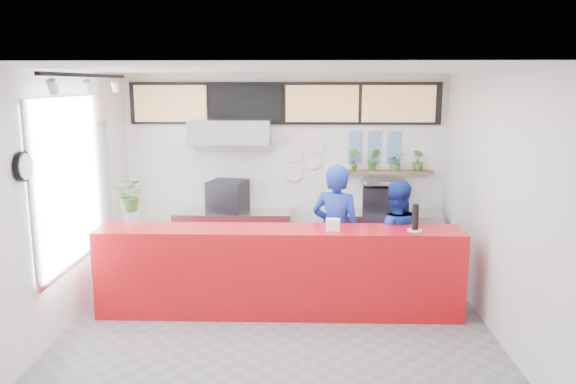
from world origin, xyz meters
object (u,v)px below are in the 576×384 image
at_px(panini_oven, 228,196).
at_px(staff_right, 395,242).
at_px(pepper_mill, 415,217).
at_px(service_counter, 279,271).
at_px(staff_center, 336,233).
at_px(espresso_machine, 384,199).

bearing_deg(panini_oven, staff_right, -15.21).
bearing_deg(pepper_mill, service_counter, 178.08).
bearing_deg(staff_right, staff_center, -0.65).
relative_size(service_counter, pepper_mill, 14.47).
distance_m(panini_oven, staff_center, 2.09).
relative_size(espresso_machine, staff_center, 0.34).
bearing_deg(panini_oven, staff_center, -25.07).
xyz_separation_m(staff_center, pepper_mill, (0.92, -0.54, 0.36)).
height_order(espresso_machine, staff_right, staff_right).
height_order(espresso_machine, pepper_mill, pepper_mill).
xyz_separation_m(panini_oven, pepper_mill, (2.52, -1.86, 0.13)).
bearing_deg(pepper_mill, panini_oven, 143.67).
distance_m(panini_oven, staff_right, 2.74).
bearing_deg(staff_center, espresso_machine, -99.13).
xyz_separation_m(service_counter, staff_right, (1.50, 0.46, 0.26)).
distance_m(service_counter, staff_center, 0.95).
bearing_deg(service_counter, espresso_machine, 49.56).
xyz_separation_m(espresso_machine, staff_right, (-0.04, -1.34, -0.29)).
height_order(staff_right, pepper_mill, staff_right).
height_order(service_counter, staff_right, staff_right).
bearing_deg(staff_center, panini_oven, -16.96).
distance_m(service_counter, pepper_mill, 1.80).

